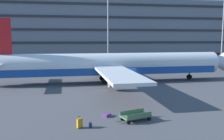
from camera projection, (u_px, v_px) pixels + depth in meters
ground_plane at (129, 84)px, 39.24m from camera, size 600.00×600.00×0.00m
terminal_structure at (97, 31)px, 84.65m from camera, size 158.13×16.14×19.62m
airliner at (110, 65)px, 40.65m from camera, size 42.41×34.35×10.23m
light_mast_left at (108, 13)px, 69.77m from camera, size 1.80×0.50×25.02m
light_mast_center_left at (223, 23)px, 75.95m from camera, size 1.80×0.50×20.65m
suitcase_navy at (107, 115)px, 22.98m from camera, size 0.87×0.88×0.27m
suitcase_small at (80, 123)px, 20.00m from camera, size 0.51×0.43×0.96m
backpack_orange at (91, 125)px, 20.21m from camera, size 0.34×0.39×0.48m
baggage_cart at (136, 116)px, 21.82m from camera, size 3.35×2.00×0.82m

